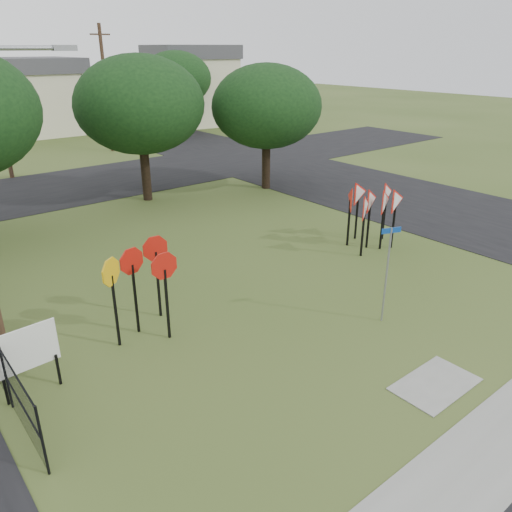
{
  "coord_description": "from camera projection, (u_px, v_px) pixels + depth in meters",
  "views": [
    {
      "loc": [
        -8.96,
        -7.01,
        7.02
      ],
      "look_at": [
        -0.82,
        3.0,
        1.6
      ],
      "focal_mm": 35.0,
      "sensor_mm": 36.0,
      "label": 1
    }
  ],
  "objects": [
    {
      "name": "ground",
      "position": [
        353.0,
        340.0,
        12.94
      ],
      "size": [
        140.0,
        140.0,
        0.0
      ],
      "primitive_type": "plane",
      "color": "#374B1C"
    },
    {
      "name": "street_right",
      "position": [
        358.0,
        187.0,
        27.07
      ],
      "size": [
        8.0,
        50.0,
        0.02
      ],
      "primitive_type": "cube",
      "color": "black",
      "rests_on": "ground"
    },
    {
      "name": "street_far",
      "position": [
        72.0,
        186.0,
        27.24
      ],
      "size": [
        60.0,
        8.0,
        0.02
      ],
      "primitive_type": "cube",
      "color": "black",
      "rests_on": "ground"
    },
    {
      "name": "curb_pad",
      "position": [
        435.0,
        384.0,
        11.22
      ],
      "size": [
        2.0,
        1.2,
        0.02
      ],
      "primitive_type": "cube",
      "color": "gray",
      "rests_on": "ground"
    },
    {
      "name": "street_name_sign",
      "position": [
        387.0,
        268.0,
        13.25
      ],
      "size": [
        0.53,
        0.22,
        2.73
      ],
      "color": "gray",
      "rests_on": "ground"
    },
    {
      "name": "stop_sign_cluster",
      "position": [
        142.0,
        271.0,
        12.61
      ],
      "size": [
        2.25,
        1.25,
        2.42
      ],
      "color": "black",
      "rests_on": "ground"
    },
    {
      "name": "yield_sign_cluster",
      "position": [
        373.0,
        202.0,
        18.37
      ],
      "size": [
        2.98,
        1.7,
        2.38
      ],
      "color": "black",
      "rests_on": "ground"
    },
    {
      "name": "info_board",
      "position": [
        27.0,
        351.0,
        10.51
      ],
      "size": [
        1.32,
        0.13,
        1.65
      ],
      "color": "black",
      "rests_on": "ground"
    },
    {
      "name": "far_pole_b",
      "position": [
        106.0,
        88.0,
        34.78
      ],
      "size": [
        1.4,
        0.24,
        8.5
      ],
      "color": "#483121",
      "rests_on": "ground"
    },
    {
      "name": "house_mid",
      "position": [
        27.0,
        96.0,
        42.66
      ],
      "size": [
        8.4,
        8.4,
        6.2
      ],
      "color": "beige",
      "rests_on": "ground"
    },
    {
      "name": "house_right",
      "position": [
        191.0,
        85.0,
        47.75
      ],
      "size": [
        8.3,
        8.3,
        7.2
      ],
      "color": "beige",
      "rests_on": "ground"
    },
    {
      "name": "tree_near_mid",
      "position": [
        140.0,
        105.0,
        23.08
      ],
      "size": [
        6.0,
        6.0,
        6.8
      ],
      "color": "black",
      "rests_on": "ground"
    },
    {
      "name": "tree_near_right",
      "position": [
        266.0,
        107.0,
        25.26
      ],
      "size": [
        5.6,
        5.6,
        6.33
      ],
      "color": "black",
      "rests_on": "ground"
    },
    {
      "name": "tree_far_right",
      "position": [
        176.0,
        79.0,
        42.22
      ],
      "size": [
        6.0,
        6.0,
        6.8
      ],
      "color": "black",
      "rests_on": "ground"
    }
  ]
}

